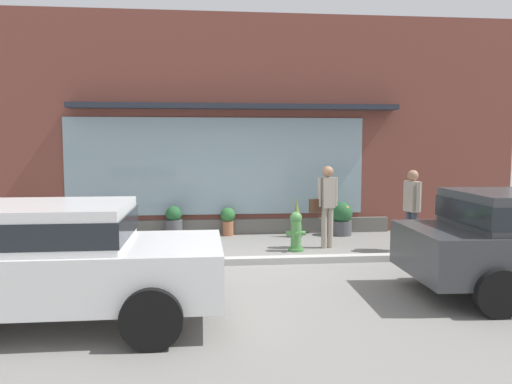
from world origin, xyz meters
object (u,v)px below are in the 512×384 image
(pedestrian_with_handbag, at_px, (327,201))
(potted_plant_by_entrance, at_px, (122,229))
(potted_plant_near_hydrant, at_px, (174,222))
(fire_hydrant, at_px, (296,231))
(potted_plant_low_front, at_px, (297,218))
(potted_plant_doorstep, at_px, (26,224))
(pedestrian_passerby, at_px, (412,204))
(potted_plant_corner_tall, at_px, (228,220))
(potted_plant_window_left, at_px, (341,218))
(parked_car_white, at_px, (44,255))

(pedestrian_with_handbag, xyz_separation_m, potted_plant_by_entrance, (-4.38, 1.40, -0.74))
(potted_plant_near_hydrant, bearing_deg, fire_hydrant, -36.85)
(potted_plant_near_hydrant, bearing_deg, potted_plant_low_front, -6.43)
(fire_hydrant, distance_m, potted_plant_by_entrance, 4.05)
(potted_plant_near_hydrant, distance_m, potted_plant_doorstep, 3.32)
(pedestrian_passerby, distance_m, potted_plant_by_entrance, 6.35)
(pedestrian_with_handbag, distance_m, potted_plant_corner_tall, 2.66)
(fire_hydrant, height_order, potted_plant_by_entrance, fire_hydrant)
(fire_hydrant, xyz_separation_m, potted_plant_window_left, (1.40, 1.71, 0.00))
(potted_plant_low_front, distance_m, potted_plant_corner_tall, 1.63)
(fire_hydrant, height_order, pedestrian_with_handbag, pedestrian_with_handbag)
(potted_plant_corner_tall, distance_m, potted_plant_doorstep, 4.59)
(fire_hydrant, distance_m, potted_plant_corner_tall, 2.32)
(potted_plant_near_hydrant, distance_m, potted_plant_window_left, 3.96)
(pedestrian_with_handbag, height_order, potted_plant_corner_tall, pedestrian_with_handbag)
(parked_car_white, xyz_separation_m, potted_plant_window_left, (5.16, 5.65, -0.44))
(parked_car_white, bearing_deg, potted_plant_corner_tall, 67.15)
(fire_hydrant, xyz_separation_m, potted_plant_corner_tall, (-1.28, 1.93, -0.03))
(pedestrian_with_handbag, bearing_deg, potted_plant_corner_tall, -52.71)
(fire_hydrant, height_order, potted_plant_corner_tall, fire_hydrant)
(fire_hydrant, bearing_deg, potted_plant_by_entrance, 156.02)
(parked_car_white, bearing_deg, pedestrian_with_handbag, 43.33)
(potted_plant_low_front, bearing_deg, fire_hydrant, -101.06)
(pedestrian_with_handbag, relative_size, potted_plant_corner_tall, 2.56)
(parked_car_white, height_order, potted_plant_doorstep, parked_car_white)
(fire_hydrant, distance_m, parked_car_white, 5.47)
(potted_plant_near_hydrant, bearing_deg, potted_plant_doorstep, -179.92)
(potted_plant_near_hydrant, height_order, potted_plant_window_left, potted_plant_window_left)
(pedestrian_with_handbag, relative_size, potted_plant_low_front, 1.88)
(pedestrian_with_handbag, bearing_deg, potted_plant_near_hydrant, -39.27)
(pedestrian_with_handbag, distance_m, potted_plant_by_entrance, 4.66)
(potted_plant_corner_tall, bearing_deg, potted_plant_doorstep, -179.65)
(potted_plant_low_front, bearing_deg, potted_plant_window_left, 6.15)
(potted_plant_by_entrance, distance_m, potted_plant_window_left, 5.10)
(fire_hydrant, xyz_separation_m, potted_plant_doorstep, (-5.87, 1.91, -0.06))
(pedestrian_passerby, bearing_deg, potted_plant_low_front, -143.78)
(pedestrian_with_handbag, distance_m, potted_plant_doorstep, 6.80)
(parked_car_white, distance_m, potted_plant_corner_tall, 6.40)
(pedestrian_passerby, xyz_separation_m, parked_car_white, (-6.07, -3.66, -0.12))
(potted_plant_window_left, relative_size, potted_plant_low_front, 0.88)
(potted_plant_by_entrance, bearing_deg, potted_plant_low_front, -0.82)
(fire_hydrant, height_order, parked_car_white, parked_car_white)
(potted_plant_window_left, bearing_deg, pedestrian_passerby, -65.44)
(potted_plant_window_left, relative_size, potted_plant_doorstep, 1.19)
(parked_car_white, distance_m, potted_plant_doorstep, 6.24)
(parked_car_white, relative_size, potted_plant_doorstep, 6.05)
(potted_plant_near_hydrant, height_order, potted_plant_corner_tall, potted_plant_near_hydrant)
(potted_plant_near_hydrant, relative_size, potted_plant_window_left, 0.90)
(pedestrian_with_handbag, xyz_separation_m, parked_car_white, (-4.45, -4.19, -0.14))
(pedestrian_with_handbag, xyz_separation_m, potted_plant_window_left, (0.72, 1.46, -0.58))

